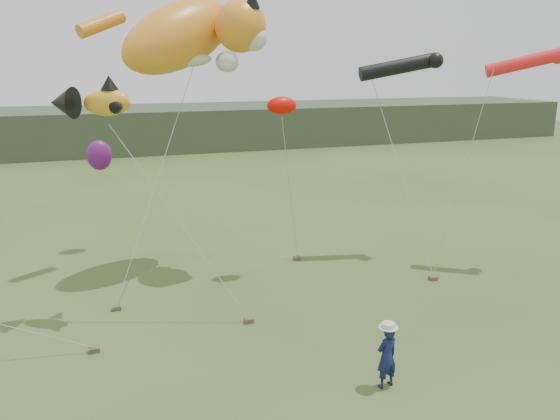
# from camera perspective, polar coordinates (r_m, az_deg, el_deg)

# --- Properties ---
(ground) EXTENTS (120.00, 120.00, 0.00)m
(ground) POSITION_cam_1_polar(r_m,az_deg,el_deg) (15.75, 6.96, -16.69)
(ground) COLOR #385123
(ground) RESTS_ON ground
(headland) EXTENTS (90.00, 13.00, 4.00)m
(headland) POSITION_cam_1_polar(r_m,az_deg,el_deg) (57.16, -15.51, 8.13)
(headland) COLOR #2D3D28
(headland) RESTS_ON ground
(festival_attendant) EXTENTS (0.71, 0.55, 1.74)m
(festival_attendant) POSITION_cam_1_polar(r_m,az_deg,el_deg) (14.98, 11.09, -14.80)
(festival_attendant) COLOR #121A44
(festival_attendant) RESTS_ON ground
(sandbag_anchors) EXTENTS (13.00, 5.75, 0.15)m
(sandbag_anchors) POSITION_cam_1_polar(r_m,az_deg,el_deg) (19.92, -3.15, -9.23)
(sandbag_anchors) COLOR brown
(sandbag_anchors) RESTS_ON ground
(cat_kite) EXTENTS (6.91, 4.72, 4.09)m
(cat_kite) POSITION_cam_1_polar(r_m,az_deg,el_deg) (21.99, -9.12, 17.64)
(cat_kite) COLOR orange
(cat_kite) RESTS_ON ground
(fish_kite) EXTENTS (2.74, 1.80, 1.32)m
(fish_kite) POSITION_cam_1_polar(r_m,az_deg,el_deg) (18.13, -19.18, 10.65)
(fish_kite) COLOR gold
(fish_kite) RESTS_ON ground
(tube_kites) EXTENTS (7.14, 4.37, 1.35)m
(tube_kites) POSITION_cam_1_polar(r_m,az_deg,el_deg) (24.04, 17.45, 14.33)
(tube_kites) COLOR black
(tube_kites) RESTS_ON ground
(misc_kites) EXTENTS (7.87, 6.00, 3.39)m
(misc_kites) POSITION_cam_1_polar(r_m,az_deg,el_deg) (23.71, -12.84, 7.14)
(misc_kites) COLOR red
(misc_kites) RESTS_ON ground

